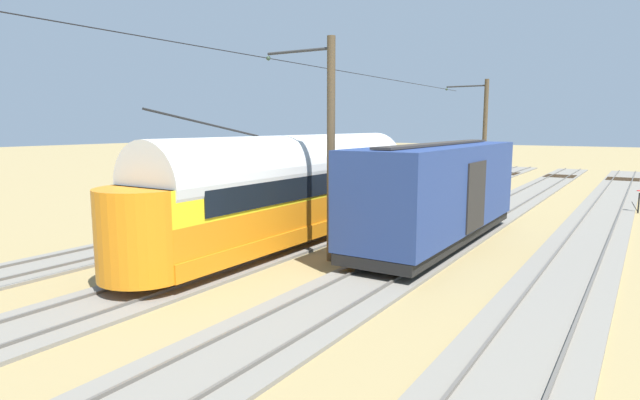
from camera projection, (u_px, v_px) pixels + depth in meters
name	position (u px, v px, depth m)	size (l,w,h in m)	color
ground_plane	(394.00, 232.00, 23.01)	(220.00, 220.00, 0.00)	#937F51
track_streetcar_siding	(582.00, 251.00, 19.32)	(2.80, 80.00, 0.18)	slate
track_adjacent_siding	(451.00, 236.00, 21.95)	(2.80, 80.00, 0.18)	slate
track_third_siding	(348.00, 224.00, 24.58)	(2.80, 80.00, 0.18)	slate
track_outer_siding	(266.00, 215.00, 27.22)	(2.80, 80.00, 0.18)	slate
vintage_streetcar	(294.00, 187.00, 20.60)	(2.65, 17.27, 4.99)	orange
coach_adjacent	(438.00, 191.00, 20.16)	(2.96, 11.51, 3.85)	navy
catenary_pole_foreground	(483.00, 136.00, 33.70)	(2.85, 0.28, 7.61)	#4C3D28
catenary_pole_mid_near	(329.00, 147.00, 17.70)	(2.85, 0.28, 7.61)	#4C3D28
overhead_wire_run	(282.00, 60.00, 19.20)	(2.64, 42.31, 0.18)	black
switch_stand	(639.00, 200.00, 27.92)	(0.50, 0.30, 1.24)	black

